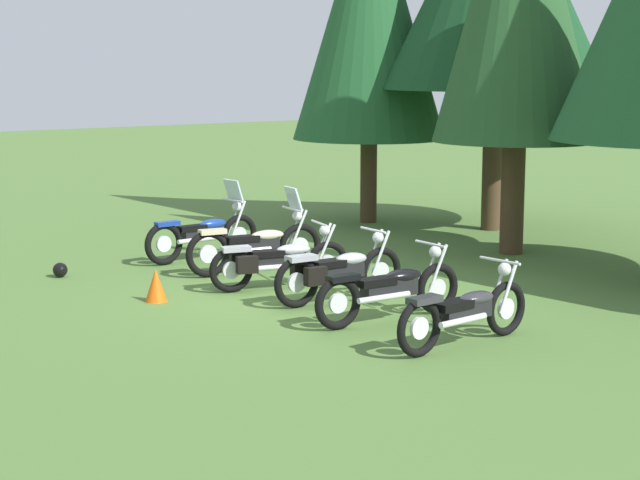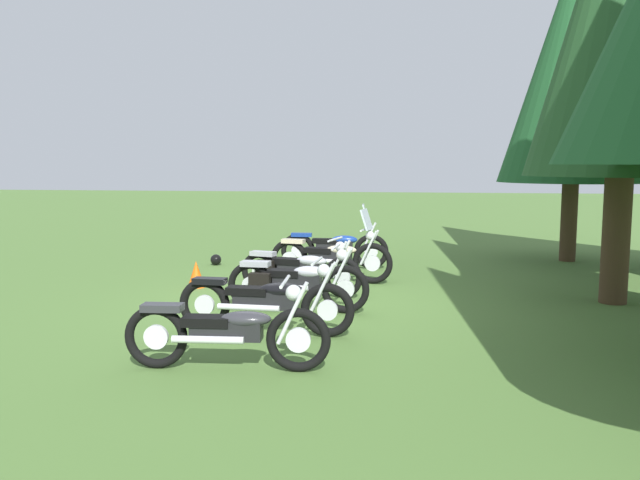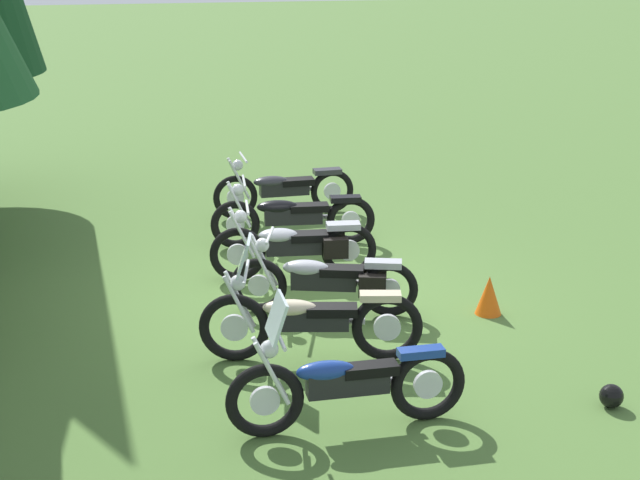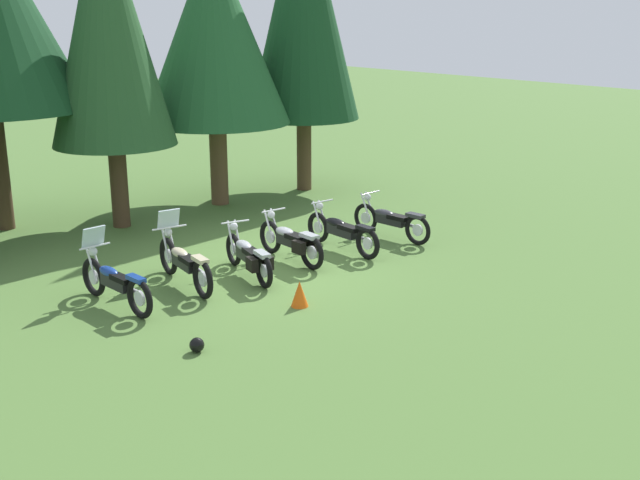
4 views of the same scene
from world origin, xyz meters
name	(u,v)px [view 1 (image 1 of 4)]	position (x,y,z in m)	size (l,w,h in m)	color
ground_plane	(307,296)	(0.00, 0.00, 0.00)	(80.00, 80.00, 0.00)	#4C7033
motorcycle_0	(204,234)	(-3.46, 0.25, 0.46)	(0.62, 2.31, 1.38)	black
motorcycle_1	(257,244)	(-1.93, 0.35, 0.48)	(0.72, 2.40, 1.39)	black
motorcycle_2	(277,261)	(-0.68, -0.07, 0.44)	(0.87, 2.22, 1.00)	black
motorcycle_3	(338,271)	(0.59, 0.12, 0.46)	(0.62, 2.20, 1.02)	black
motorcycle_4	(390,289)	(1.94, -0.01, 0.44)	(0.62, 2.38, 1.01)	black
motorcycle_5	(465,311)	(3.45, -0.07, 0.44)	(0.64, 2.26, 1.00)	black
pine_tree_0	(370,10)	(-5.28, 5.39, 4.52)	(3.27, 3.27, 7.26)	#42301E
traffic_cone	(156,285)	(-0.98, -1.99, 0.24)	(0.32, 0.32, 0.48)	#EA590F
dropped_helmet	(60,270)	(-3.48, -2.42, 0.12)	(0.24, 0.24, 0.24)	black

